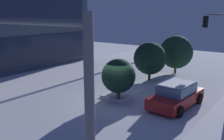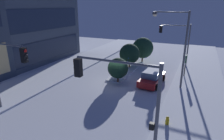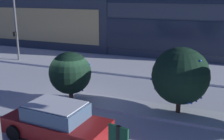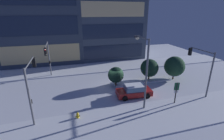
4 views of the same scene
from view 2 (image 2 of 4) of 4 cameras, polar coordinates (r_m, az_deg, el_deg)
ground at (r=20.96m, az=1.12°, el=-3.88°), size 52.00×52.00×0.00m
curb_strip_near at (r=19.45m, az=24.00°, el=-7.24°), size 52.00×5.20×0.14m
curb_strip_far at (r=25.16m, az=-16.22°, el=-0.58°), size 52.00×5.20×0.14m
median_strip at (r=24.96m, az=4.51°, el=-0.02°), size 9.00×1.80×0.14m
car_near at (r=20.92m, az=11.84°, el=-2.25°), size 4.49×2.27×1.49m
traffic_light_corner_near_left at (r=9.63m, az=2.72°, el=-6.53°), size 0.32×4.75×5.66m
traffic_light_corner_near_right at (r=27.99m, az=18.57°, el=9.40°), size 0.32×4.20×5.72m
traffic_light_corner_far_left at (r=15.94m, az=-29.17°, el=1.19°), size 0.32×3.97×5.67m
street_lamp_arched at (r=19.53m, az=18.44°, el=8.78°), size 0.60×3.48×7.61m
fire_hydrant at (r=14.32m, az=16.15°, el=-14.52°), size 0.48×0.26×0.75m
parking_info_sign at (r=23.82m, az=21.08°, el=1.94°), size 0.55×0.17×2.64m
decorated_tree_median at (r=28.87m, az=9.17°, el=6.52°), size 3.07×3.11×3.63m
decorated_tree_left_of_median at (r=20.37m, az=1.80°, el=0.54°), size 2.21×2.22×2.81m
decorated_tree_right_of_median at (r=25.50m, az=5.26°, el=4.82°), size 2.70×2.70×3.33m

